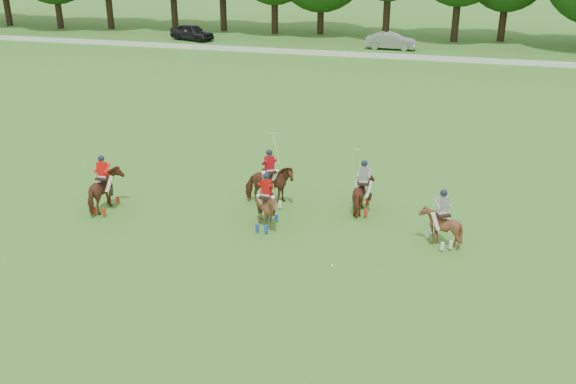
% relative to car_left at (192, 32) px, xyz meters
% --- Properties ---
extents(ground, '(180.00, 180.00, 0.00)m').
position_rel_car_left_xyz_m(ground, '(18.44, -42.50, -0.78)').
color(ground, '#397020').
rests_on(ground, ground).
extents(boundary_rail, '(120.00, 0.10, 0.44)m').
position_rel_car_left_xyz_m(boundary_rail, '(18.44, -4.50, -0.56)').
color(boundary_rail, white).
rests_on(boundary_rail, ground).
extents(car_left, '(4.94, 3.18, 1.57)m').
position_rel_car_left_xyz_m(car_left, '(0.00, 0.00, 0.00)').
color(car_left, black).
rests_on(car_left, ground).
extents(car_mid, '(4.58, 1.66, 1.50)m').
position_rel_car_left_xyz_m(car_mid, '(19.52, 0.00, -0.03)').
color(car_mid, '#939398').
rests_on(car_mid, ground).
extents(polo_red_a, '(1.21, 1.96, 2.35)m').
position_rel_car_left_xyz_m(polo_red_a, '(12.17, -38.75, 0.07)').
color(polo_red_a, '#512815').
rests_on(polo_red_a, ground).
extents(polo_red_b, '(2.21, 2.16, 2.93)m').
position_rel_car_left_xyz_m(polo_red_b, '(18.42, -36.55, 0.09)').
color(polo_red_b, '#512815').
rests_on(polo_red_b, ground).
extents(polo_red_c, '(1.32, 1.46, 2.23)m').
position_rel_car_left_xyz_m(polo_red_c, '(18.91, -38.67, 0.01)').
color(polo_red_c, '#512815').
rests_on(polo_red_c, ground).
extents(polo_stripe_a, '(1.11, 1.81, 2.75)m').
position_rel_car_left_xyz_m(polo_stripe_a, '(22.24, -36.34, 0.01)').
color(polo_stripe_a, '#512815').
rests_on(polo_stripe_a, ground).
extents(polo_stripe_b, '(1.67, 1.71, 2.15)m').
position_rel_car_left_xyz_m(polo_stripe_b, '(25.34, -38.48, -0.02)').
color(polo_stripe_b, '#512815').
rests_on(polo_stripe_b, ground).
extents(polo_ball, '(0.09, 0.09, 0.09)m').
position_rel_car_left_xyz_m(polo_ball, '(21.92, -41.05, -0.74)').
color(polo_ball, white).
rests_on(polo_ball, ground).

